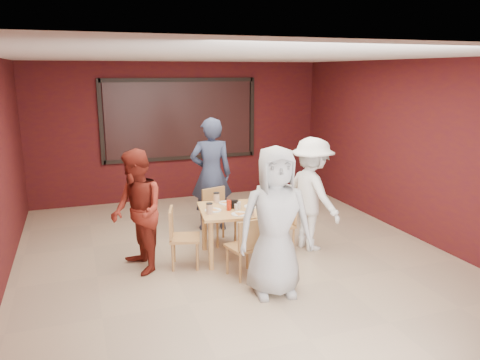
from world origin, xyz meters
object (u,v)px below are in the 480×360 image
object	(u,v)px
chair_front	(247,244)
chair_right	(285,221)
diner_front	(275,222)
diner_left	(137,212)
diner_back	(211,174)
chair_back	(218,212)
diner_right	(312,194)
chair_left	(180,234)
dining_table	(233,214)

from	to	relation	value
chair_front	chair_right	world-z (taller)	chair_front
diner_front	diner_left	distance (m)	1.87
chair_front	diner_back	distance (m)	2.07
diner_left	chair_back	bearing A→B (deg)	107.28
diner_right	chair_right	bearing A→B (deg)	64.78
chair_back	chair_left	size ratio (longest dim) A/B	1.03
dining_table	chair_left	size ratio (longest dim) A/B	1.26
chair_left	diner_left	bearing A→B (deg)	175.42
dining_table	diner_right	world-z (taller)	diner_right
chair_back	diner_front	distance (m)	1.95
diner_back	diner_front	bearing A→B (deg)	100.93
dining_table	diner_left	world-z (taller)	diner_left
diner_back	chair_back	bearing A→B (deg)	92.41
dining_table	diner_front	bearing A→B (deg)	-84.72
chair_right	diner_right	distance (m)	0.56
chair_left	diner_back	xyz separation A→B (m)	(0.84, 1.37, 0.48)
chair_front	chair_back	xyz separation A→B (m)	(0.03, 1.39, 0.02)
diner_back	chair_front	bearing A→B (deg)	96.56
diner_left	diner_right	size ratio (longest dim) A/B	0.98
diner_right	diner_left	bearing A→B (deg)	76.45
chair_front	chair_left	world-z (taller)	chair_left
chair_front	diner_front	xyz separation A→B (m)	(0.16, -0.51, 0.44)
chair_front	diner_back	size ratio (longest dim) A/B	0.43
chair_front	diner_left	bearing A→B (deg)	151.84
chair_back	diner_back	bearing A→B (deg)	82.67
chair_right	diner_back	distance (m)	1.56
dining_table	chair_left	world-z (taller)	dining_table
chair_left	diner_right	world-z (taller)	diner_right
dining_table	diner_left	bearing A→B (deg)	-179.11
chair_right	diner_back	bearing A→B (deg)	120.98
chair_back	chair_right	bearing A→B (deg)	-37.56
chair_back	diner_left	size ratio (longest dim) A/B	0.51
chair_right	chair_left	bearing A→B (deg)	-176.27
chair_front	chair_right	xyz separation A→B (m)	(0.87, 0.75, -0.01)
chair_back	diner_left	world-z (taller)	diner_left
diner_front	diner_back	distance (m)	2.52
chair_right	diner_back	world-z (taller)	diner_back
chair_right	diner_back	size ratio (longest dim) A/B	0.42
chair_back	diner_right	xyz separation A→B (m)	(1.23, -0.73, 0.36)
diner_back	diner_left	world-z (taller)	diner_back
dining_table	diner_front	distance (m)	1.25
chair_front	diner_back	world-z (taller)	diner_back
diner_left	diner_front	bearing A→B (deg)	39.28
chair_left	diner_right	size ratio (longest dim) A/B	0.49
dining_table	diner_left	xyz separation A→B (m)	(-1.33, -0.02, 0.18)
diner_right	chair_left	bearing A→B (deg)	77.56
chair_front	diner_back	bearing A→B (deg)	86.82
chair_back	chair_front	bearing A→B (deg)	-91.31
chair_right	diner_left	distance (m)	2.18
chair_back	diner_front	xyz separation A→B (m)	(0.13, -1.90, 0.42)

